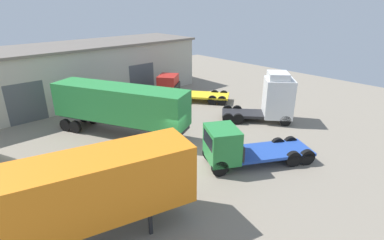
{
  "coord_description": "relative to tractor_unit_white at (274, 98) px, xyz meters",
  "views": [
    {
      "loc": [
        -12.24,
        -14.13,
        10.15
      ],
      "look_at": [
        2.26,
        1.58,
        1.6
      ],
      "focal_mm": 28.0,
      "sensor_mm": 36.0,
      "label": 1
    }
  ],
  "objects": [
    {
      "name": "ground_plane",
      "position": [
        -10.18,
        0.47,
        -2.11
      ],
      "size": [
        60.0,
        60.0,
        0.0
      ],
      "primitive_type": "plane",
      "color": "gray"
    },
    {
      "name": "warehouse_building",
      "position": [
        -10.18,
        18.18,
        0.85
      ],
      "size": [
        27.94,
        7.95,
        5.89
      ],
      "color": "#B7B2A3",
      "rests_on": "ground_plane"
    },
    {
      "name": "tractor_unit_white",
      "position": [
        0.0,
        0.0,
        0.0
      ],
      "size": [
        5.89,
        6.15,
        4.45
      ],
      "rotation": [
        0.0,
        0.0,
        -0.84
      ],
      "color": "silver",
      "rests_on": "ground_plane"
    },
    {
      "name": "container_trailer_green",
      "position": [
        -11.57,
        6.56,
        0.46
      ],
      "size": [
        7.08,
        11.13,
        4.03
      ],
      "rotation": [
        0.0,
        0.0,
        -1.12
      ],
      "color": "#28843D",
      "rests_on": "ground_plane"
    },
    {
      "name": "flatbed_truck_green",
      "position": [
        -8.46,
        -2.86,
        -0.78
      ],
      "size": [
        7.42,
        5.61,
        2.73
      ],
      "rotation": [
        0.0,
        0.0,
        2.63
      ],
      "color": "#28843D",
      "rests_on": "ground_plane"
    },
    {
      "name": "flatbed_truck_red",
      "position": [
        -2.22,
        10.47,
        -0.81
      ],
      "size": [
        6.44,
        7.48,
        2.69
      ],
      "rotation": [
        0.0,
        0.0,
        2.21
      ],
      "color": "red",
      "rests_on": "ground_plane"
    },
    {
      "name": "container_trailer_black",
      "position": [
        -18.88,
        -2.76,
        0.55
      ],
      "size": [
        10.26,
        4.89,
        4.19
      ],
      "rotation": [
        0.0,
        0.0,
        -0.25
      ],
      "color": "orange",
      "rests_on": "ground_plane"
    },
    {
      "name": "traffic_cone",
      "position": [
        -11.44,
        0.16,
        -1.85
      ],
      "size": [
        0.4,
        0.4,
        0.55
      ],
      "color": "black",
      "rests_on": "ground_plane"
    }
  ]
}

